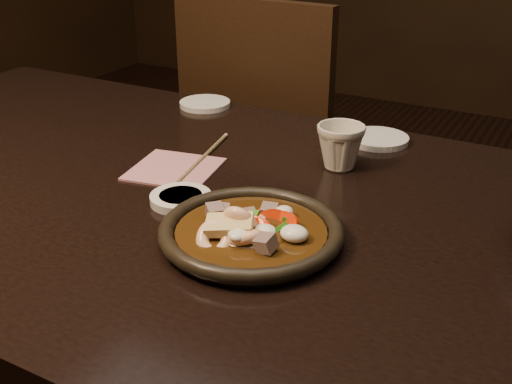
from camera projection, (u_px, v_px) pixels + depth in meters
The scene contains 10 objects.
table at pixel (157, 220), 1.13m from camera, with size 1.60×0.90×0.75m.
chair at pixel (277, 155), 1.79m from camera, with size 0.48×0.48×0.97m.
plate at pixel (251, 233), 0.91m from camera, with size 0.26×0.26×0.03m.
stirfry at pixel (250, 230), 0.90m from camera, with size 0.16×0.17×0.06m.
soy_dish at pixel (181, 198), 1.02m from camera, with size 0.10×0.10×0.01m, color silver.
saucer_left at pixel (205, 104), 1.47m from camera, with size 0.12×0.12×0.01m, color silver.
saucer_right at pixel (378, 139), 1.27m from camera, with size 0.12×0.12×0.01m, color silver.
tea_cup at pixel (340, 145), 1.13m from camera, with size 0.09×0.08×0.09m, color beige.
chopsticks at pixel (202, 158), 1.18m from camera, with size 0.06×0.26×0.01m.
napkin at pixel (174, 169), 1.14m from camera, with size 0.15×0.15×0.00m, color #A8676E.
Camera 1 is at (0.64, -0.79, 1.20)m, focal length 45.00 mm.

